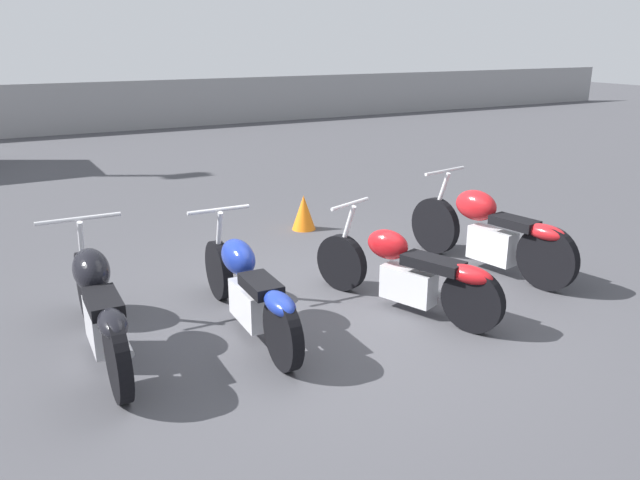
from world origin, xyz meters
TOP-DOWN VIEW (x-y plane):
  - ground_plane at (0.00, 0.00)m, footprint 60.00×60.00m
  - fence_back at (0.00, 13.60)m, footprint 40.00×0.04m
  - motorcycle_slot_0 at (-2.09, 0.24)m, footprint 0.72×2.19m
  - motorcycle_slot_1 at (-0.85, 0.09)m, footprint 0.61×2.18m
  - motorcycle_slot_2 at (0.65, -0.21)m, footprint 0.92×1.98m
  - motorcycle_slot_3 at (2.10, 0.25)m, footprint 0.71×2.18m
  - traffic_cone_near at (0.99, 2.65)m, footprint 0.32×0.32m

SIDE VIEW (x-z plane):
  - ground_plane at x=0.00m, z-range 0.00..0.00m
  - traffic_cone_near at x=0.99m, z-range 0.00..0.48m
  - motorcycle_slot_2 at x=0.65m, z-range -0.09..0.87m
  - motorcycle_slot_1 at x=-0.85m, z-range -0.07..0.89m
  - motorcycle_slot_0 at x=-2.09m, z-range -0.06..0.95m
  - motorcycle_slot_3 at x=2.10m, z-range -0.06..0.98m
  - fence_back at x=0.00m, z-range 0.00..1.37m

